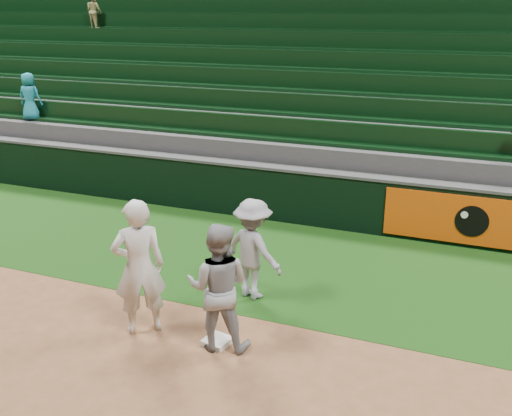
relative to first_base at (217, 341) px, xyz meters
The scene contains 8 objects.
ground 0.18m from the first_base, 164.13° to the right, with size 70.00×70.00×0.00m, color brown.
foul_grass 2.96m from the first_base, 93.30° to the left, with size 36.00×4.20×0.01m, color #12360D.
first_base is the anchor object (origin of this frame).
first_baseman 1.55m from the first_base, behind, with size 0.76×0.50×2.07m, color silver.
baserunner 0.89m from the first_base, 23.06° to the right, with size 0.91×0.71×1.86m, color #8F9399.
base_coach 1.73m from the first_base, 91.92° to the left, with size 1.10×0.63×1.70m, color #93949F.
field_wall 5.19m from the first_base, 91.60° to the left, with size 36.00×0.45×1.25m.
stadium_seating 9.08m from the first_base, 91.11° to the left, with size 36.00×5.95×5.02m.
Camera 1 is at (3.30, -6.35, 4.58)m, focal length 40.00 mm.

